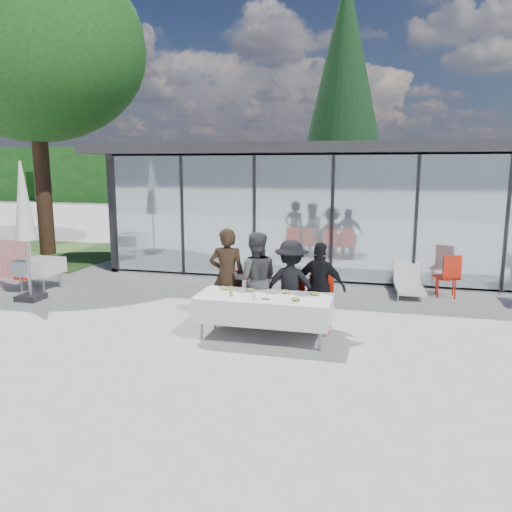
{
  "coord_description": "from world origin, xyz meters",
  "views": [
    {
      "loc": [
        2.2,
        -8.11,
        2.9
      ],
      "look_at": [
        -0.16,
        1.2,
        1.16
      ],
      "focal_mm": 35.0,
      "sensor_mm": 36.0,
      "label": 1
    }
  ],
  "objects_px": {
    "diner_chair_a": "(229,294)",
    "plate_c": "(286,293)",
    "diner_b": "(255,279)",
    "folded_eyeglasses": "(265,299)",
    "lounger": "(408,282)",
    "spare_table_left": "(40,267)",
    "plate_a": "(224,289)",
    "plate_b": "(250,291)",
    "conifer_tree": "(344,88)",
    "plate_extra": "(296,300)",
    "diner_c": "(291,285)",
    "diner_d": "(320,287)",
    "diner_chair_c": "(292,298)",
    "spare_chair_b": "(449,274)",
    "diner_a": "(227,276)",
    "diner_chair_d": "(320,300)",
    "juice_bottle": "(231,291)",
    "diner_chair_b": "(257,296)",
    "dining_table": "(264,308)",
    "deciduous_tree": "(33,48)",
    "plate_d": "(315,295)",
    "market_umbrella": "(24,210)"
  },
  "relations": [
    {
      "from": "folded_eyeglasses",
      "to": "diner_chair_a",
      "type": "bearing_deg",
      "value": 133.53
    },
    {
      "from": "conifer_tree",
      "to": "plate_d",
      "type": "bearing_deg",
      "value": -87.04
    },
    {
      "from": "diner_chair_c",
      "to": "diner_d",
      "type": "xyz_separation_m",
      "value": [
        0.52,
        -0.11,
        0.26
      ]
    },
    {
      "from": "diner_chair_a",
      "to": "plate_b",
      "type": "xyz_separation_m",
      "value": [
        0.57,
        -0.58,
        0.24
      ]
    },
    {
      "from": "diner_d",
      "to": "juice_bottle",
      "type": "distance_m",
      "value": 1.6
    },
    {
      "from": "diner_d",
      "to": "plate_c",
      "type": "distance_m",
      "value": 0.69
    },
    {
      "from": "dining_table",
      "to": "diner_d",
      "type": "distance_m",
      "value": 1.11
    },
    {
      "from": "plate_b",
      "to": "conifer_tree",
      "type": "bearing_deg",
      "value": 88.05
    },
    {
      "from": "deciduous_tree",
      "to": "conifer_tree",
      "type": "relative_size",
      "value": 0.89
    },
    {
      "from": "diner_a",
      "to": "plate_c",
      "type": "distance_m",
      "value": 1.27
    },
    {
      "from": "plate_a",
      "to": "deciduous_tree",
      "type": "distance_m",
      "value": 11.59
    },
    {
      "from": "lounger",
      "to": "deciduous_tree",
      "type": "xyz_separation_m",
      "value": [
        -11.36,
        2.44,
        6.22
      ]
    },
    {
      "from": "diner_chair_a",
      "to": "juice_bottle",
      "type": "height_order",
      "value": "diner_chair_a"
    },
    {
      "from": "diner_chair_b",
      "to": "spare_table_left",
      "type": "bearing_deg",
      "value": 167.27
    },
    {
      "from": "diner_b",
      "to": "folded_eyeglasses",
      "type": "relative_size",
      "value": 12.42
    },
    {
      "from": "diner_b",
      "to": "diner_d",
      "type": "height_order",
      "value": "diner_b"
    },
    {
      "from": "diner_chair_a",
      "to": "spare_chair_b",
      "type": "xyz_separation_m",
      "value": [
        4.2,
        2.84,
        0.0
      ]
    },
    {
      "from": "dining_table",
      "to": "spare_chair_b",
      "type": "bearing_deg",
      "value": 46.97
    },
    {
      "from": "diner_b",
      "to": "plate_d",
      "type": "bearing_deg",
      "value": 146.95
    },
    {
      "from": "diner_chair_a",
      "to": "diner_c",
      "type": "distance_m",
      "value": 1.22
    },
    {
      "from": "diner_chair_c",
      "to": "deciduous_tree",
      "type": "distance_m",
      "value": 12.23
    },
    {
      "from": "plate_c",
      "to": "folded_eyeglasses",
      "type": "height_order",
      "value": "plate_c"
    },
    {
      "from": "spare_chair_b",
      "to": "lounger",
      "type": "distance_m",
      "value": 0.9
    },
    {
      "from": "market_umbrella",
      "to": "juice_bottle",
      "type": "bearing_deg",
      "value": -14.57
    },
    {
      "from": "plate_c",
      "to": "plate_extra",
      "type": "relative_size",
      "value": 1.0
    },
    {
      "from": "diner_chair_a",
      "to": "market_umbrella",
      "type": "bearing_deg",
      "value": 175.09
    },
    {
      "from": "spare_table_left",
      "to": "lounger",
      "type": "distance_m",
      "value": 8.62
    },
    {
      "from": "diner_chair_c",
      "to": "diner_a",
      "type": "bearing_deg",
      "value": -174.95
    },
    {
      "from": "diner_c",
      "to": "folded_eyeglasses",
      "type": "distance_m",
      "value": 0.91
    },
    {
      "from": "plate_c",
      "to": "diner_chair_a",
      "type": "bearing_deg",
      "value": 155.18
    },
    {
      "from": "diner_b",
      "to": "spare_chair_b",
      "type": "distance_m",
      "value": 4.72
    },
    {
      "from": "plate_b",
      "to": "diner_chair_c",
      "type": "bearing_deg",
      "value": 42.92
    },
    {
      "from": "plate_a",
      "to": "lounger",
      "type": "distance_m",
      "value": 4.89
    },
    {
      "from": "diner_a",
      "to": "diner_c",
      "type": "relative_size",
      "value": 1.11
    },
    {
      "from": "diner_chair_c",
      "to": "diner_d",
      "type": "distance_m",
      "value": 0.59
    },
    {
      "from": "conifer_tree",
      "to": "diner_chair_a",
      "type": "bearing_deg",
      "value": -94.63
    },
    {
      "from": "diner_chair_d",
      "to": "plate_d",
      "type": "distance_m",
      "value": 0.61
    },
    {
      "from": "plate_a",
      "to": "plate_c",
      "type": "xyz_separation_m",
      "value": [
        1.09,
        0.02,
        0.0
      ]
    },
    {
      "from": "lounger",
      "to": "spare_table_left",
      "type": "bearing_deg",
      "value": -168.17
    },
    {
      "from": "diner_chair_a",
      "to": "plate_c",
      "type": "relative_size",
      "value": 3.4
    },
    {
      "from": "diner_b",
      "to": "plate_extra",
      "type": "distance_m",
      "value": 1.25
    },
    {
      "from": "folded_eyeglasses",
      "to": "lounger",
      "type": "relative_size",
      "value": 0.1
    },
    {
      "from": "dining_table",
      "to": "spare_table_left",
      "type": "xyz_separation_m",
      "value": [
        -5.91,
        2.01,
        0.02
      ]
    },
    {
      "from": "diner_d",
      "to": "diner_chair_a",
      "type": "bearing_deg",
      "value": 9.65
    },
    {
      "from": "plate_extra",
      "to": "conifer_tree",
      "type": "distance_m",
      "value": 14.43
    },
    {
      "from": "plate_b",
      "to": "spare_table_left",
      "type": "distance_m",
      "value": 5.93
    },
    {
      "from": "diner_chair_d",
      "to": "deciduous_tree",
      "type": "xyz_separation_m",
      "value": [
        -9.7,
        5.47,
        5.94
      ]
    },
    {
      "from": "diner_d",
      "to": "diner_chair_d",
      "type": "xyz_separation_m",
      "value": [
        0.0,
        0.11,
        -0.26
      ]
    },
    {
      "from": "dining_table",
      "to": "diner_a",
      "type": "xyz_separation_m",
      "value": [
        -0.85,
        0.64,
        0.36
      ]
    },
    {
      "from": "plate_c",
      "to": "deciduous_tree",
      "type": "bearing_deg",
      "value": 146.74
    }
  ]
}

